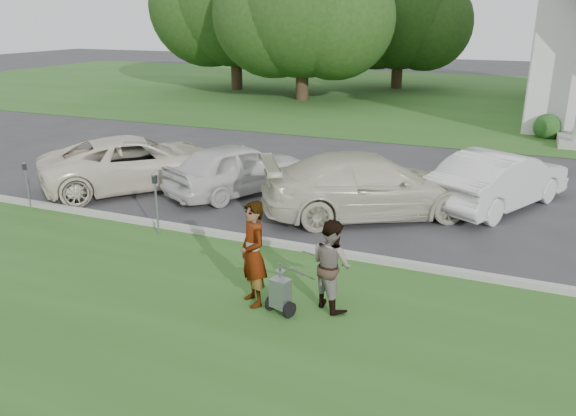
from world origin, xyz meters
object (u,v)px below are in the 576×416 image
Objects in this scene: parking_meter_near at (156,197)px; car_b at (238,168)px; tree_far at (234,2)px; tree_back at (400,18)px; person_right at (331,265)px; parking_meter_far at (27,181)px; car_a at (137,162)px; person_left at (253,255)px; tree_left at (302,11)px; car_c at (370,185)px; car_d at (499,179)px; striping_cart at (281,294)px.

parking_meter_near is 3.69m from car_b.
tree_far is 1.21× the size of tree_back.
car_b is at bearing -15.52° from person_right.
tree_back is at bearing 83.86° from parking_meter_far.
car_a is 1.26× the size of car_b.
person_left is 6.69m from car_b.
tree_left is at bearing 92.13° from parking_meter_far.
person_left is 5.41m from car_c.
tree_far is 2.68× the size of car_b.
car_b is at bearing 87.10° from parking_meter_near.
car_d is (8.14, -24.62, -3.96)m from tree_back.
car_c is (8.34, 3.08, -0.01)m from parking_meter_far.
tree_back is 7.46× the size of parking_meter_far.
car_c reaches higher than parking_meter_near.
car_c reaches higher than car_d.
person_left reaches higher than parking_meter_near.
person_right is at bearing -11.88° from parking_meter_far.
tree_back is 27.19m from car_a.
tree_back is at bearing -44.47° from car_d.
tree_left is 5.58× the size of person_left.
parking_meter_near is (0.96, -29.87, -3.80)m from tree_back.
person_left reaches higher than car_a.
car_c is (15.14, -21.62, -4.90)m from tree_far.
car_a is (-7.63, 4.74, -0.05)m from person_right.
tree_left is 10.42× the size of striping_cart.
striping_cart is at bearing -60.95° from tree_far.
tree_far is 6.12× the size of person_left.
tree_left is 6.53× the size of person_right.
parking_meter_near is 4.14m from car_a.
tree_left is 6.73m from tree_far.
person_right is 5.01m from car_c.
parking_meter_far is 0.24× the size of car_a.
tree_left reaches higher than person_left.
parking_meter_far is at bearing -74.59° from tree_far.
car_c is at bearing 106.17° from striping_cart.
parking_meter_far is (6.81, -24.69, -4.88)m from tree_far.
parking_meter_near is at bearing -2.39° from parking_meter_far.
tree_left reaches higher than parking_meter_near.
person_right is 7.11m from car_b.
person_right reaches higher than car_d.
tree_far is 7.91× the size of parking_meter_near.
car_a is (1.35, 2.85, -0.05)m from parking_meter_far.
car_d reaches higher than striping_cart.
person_right reaches higher than striping_cart.
car_a is at bearing -177.25° from person_left.
tree_back is at bearing 91.85° from parking_meter_near.
striping_cart is 0.22× the size of car_d.
tree_back is 27.39m from car_c.
person_right is 0.38× the size of car_b.
car_b is (-3.91, 5.94, 0.36)m from striping_cart.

